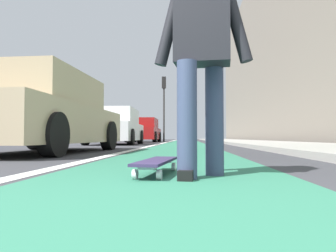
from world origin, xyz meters
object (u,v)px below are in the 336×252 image
skater_person (202,49)px  parked_car_near (42,115)px  skateboard (157,162)px  traffic_light (164,97)px  parked_car_far (144,131)px  parked_car_mid (115,128)px

skater_person → parked_car_near: size_ratio=0.37×
skateboard → traffic_light: 19.46m
skateboard → parked_car_near: (3.34, 2.53, 0.63)m
skater_person → traffic_light: size_ratio=0.36×
parked_car_far → parked_car_mid: bearing=177.9°
parked_car_near → parked_car_far: parked_car_near is taller
skateboard → parked_car_near: bearing=37.1°
parked_car_near → parked_car_mid: (6.97, 0.21, -0.02)m
skateboard → skater_person: size_ratio=0.52×
skateboard → traffic_light: traffic_light is taller
skater_person → parked_car_mid: (10.46, 3.09, -0.24)m
parked_car_mid → traffic_light: size_ratio=0.98×
skater_person → parked_car_mid: bearing=16.5°
parked_car_mid → parked_car_far: size_ratio=1.03×
traffic_light → parked_car_mid: bearing=171.4°
parked_car_far → parked_car_near: bearing=179.9°
skateboard → parked_car_mid: size_ratio=0.19×
skateboard → parked_car_mid: 10.69m
skateboard → parked_car_far: (17.04, 2.50, 0.62)m
parked_car_mid → parked_car_near: bearing=-178.3°
parked_car_near → traffic_light: size_ratio=0.99×
parked_car_mid → parked_car_far: bearing=-2.1°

